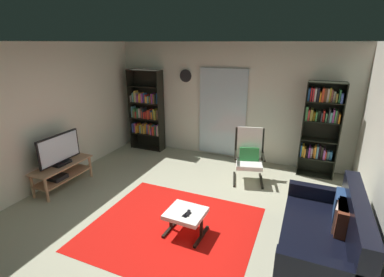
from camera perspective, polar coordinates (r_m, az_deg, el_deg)
The scene contains 15 objects.
ground_plane at distance 4.45m, azimuth -4.33°, elevation -16.62°, with size 7.02×7.02×0.00m, color #A9A88C.
wall_back at distance 6.46m, azimuth 7.25°, elevation 7.33°, with size 5.60×0.06×2.60m, color silver.
wall_left at distance 5.59m, azimuth -30.21°, elevation 3.07°, with size 0.06×6.00×2.60m, color silver.
glass_door_panel at distance 6.48m, azimuth 6.14°, elevation 5.14°, with size 1.10×0.01×2.00m, color silver.
area_rug at distance 4.34m, azimuth -3.99°, elevation -17.61°, with size 2.35×2.08×0.01m, color red.
tv_stand at distance 5.77m, azimuth -24.86°, elevation -6.24°, with size 0.44×1.15×0.46m.
television at distance 5.63m, azimuth -25.28°, elevation -2.23°, with size 0.20×0.89×0.57m.
bookshelf_near_tv at distance 7.08m, azimuth -9.13°, elevation 5.23°, with size 0.85×0.30×1.97m.
bookshelf_near_sofa at distance 6.02m, azimuth 24.60°, elevation 2.49°, with size 0.68×0.30×1.90m.
leather_sofa at distance 4.01m, azimuth 25.49°, elevation -17.54°, with size 0.88×1.71×0.89m.
lounge_armchair at distance 5.57m, azimuth 11.50°, elevation -3.01°, with size 0.71×0.77×1.02m.
ottoman at distance 4.06m, azimuth -1.30°, elevation -15.33°, with size 0.54×0.50×0.36m.
tv_remote at distance 3.98m, azimuth -0.77°, elevation -14.87°, with size 0.04×0.14×0.02m, color black.
cell_phone at distance 3.96m, azimuth -1.09°, elevation -15.15°, with size 0.07×0.14×0.01m, color black.
wall_clock at distance 6.64m, azimuth -1.29°, elevation 12.60°, with size 0.29×0.03×0.29m.
Camera 1 is at (1.70, -3.20, 2.58)m, focal length 26.31 mm.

